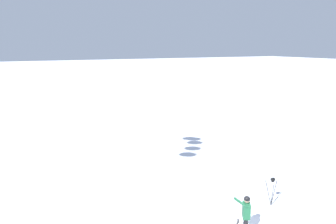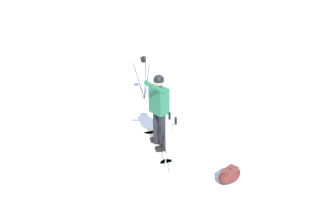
% 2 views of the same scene
% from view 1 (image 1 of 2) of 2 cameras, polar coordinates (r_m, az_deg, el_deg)
% --- Properties ---
extents(snowboarder, '(0.48, 0.77, 1.72)m').
position_cam_1_polar(snowboarder, '(12.44, 14.30, -17.62)').
color(snowboarder, black).
rests_on(snowboarder, ground_plane).
extents(camera_tripod, '(0.53, 0.52, 1.33)m').
position_cam_1_polar(camera_tripod, '(14.96, 18.81, -12.90)').
color(camera_tripod, '#262628').
rests_on(camera_tripod, ground_plane).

